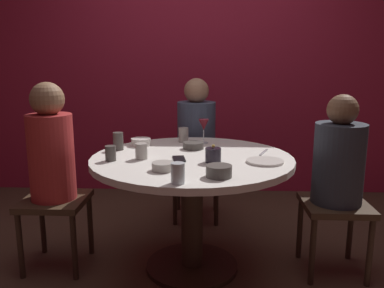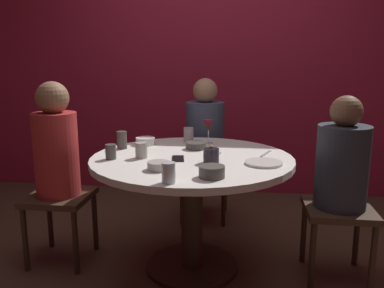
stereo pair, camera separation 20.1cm
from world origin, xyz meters
The scene contains 21 objects.
ground_plane centered at (0.00, 0.00, 0.00)m, with size 8.00×8.00×0.00m, color #4C3828.
back_wall centered at (0.00, 1.65, 1.30)m, with size 6.00×0.10×2.60m, color maroon.
dining_table centered at (0.00, 0.00, 0.59)m, with size 1.26×1.26×0.76m.
seated_diner_left centered at (-0.89, 0.00, 0.75)m, with size 0.40×0.40×1.21m.
seated_diner_back centered at (0.00, 0.86, 0.74)m, with size 0.40×0.40×1.20m.
seated_diner_right centered at (0.90, 0.00, 0.71)m, with size 0.40×0.40×1.15m.
candle_holder centered at (0.13, -0.14, 0.80)m, with size 0.09×0.09×0.11m.
wine_glass centered at (0.07, 0.40, 0.88)m, with size 0.08×0.08×0.18m.
dinner_plate centered at (0.43, -0.13, 0.76)m, with size 0.22×0.22×0.01m, color silver.
cell_phone centered at (-0.08, -0.08, 0.76)m, with size 0.07×0.14×0.01m, color black.
bowl_serving_large centered at (-0.14, -0.32, 0.78)m, with size 0.12×0.12×0.05m, color #B2ADA3.
bowl_salad_center centered at (0.00, 0.22, 0.78)m, with size 0.14×0.14×0.05m, color #4C4742.
bowl_small_white centered at (-0.37, 0.31, 0.78)m, with size 0.14×0.14×0.05m, color silver.
bowl_sauce_side centered at (0.16, -0.43, 0.79)m, with size 0.13×0.13×0.06m, color #4C4742.
cup_near_candle centered at (-0.48, -0.12, 0.80)m, with size 0.06×0.06×0.09m, color #4C4742.
cup_by_left_diner centered at (-0.08, 0.44, 0.81)m, with size 0.07×0.07×0.11m, color #B2ADA3.
cup_by_right_diner centered at (-0.05, -0.55, 0.81)m, with size 0.07×0.07×0.10m, color silver.
cup_center_front centered at (-0.50, 0.17, 0.81)m, with size 0.07×0.07×0.12m, color #4C4742.
cup_far_edge centered at (-0.30, -0.07, 0.80)m, with size 0.07×0.07×0.10m, color #B2ADA3.
fork_near_plate centered at (0.15, 0.03, 0.76)m, with size 0.02×0.18×0.01m, color #B7B7BC.
knife_near_plate centered at (0.46, 0.13, 0.76)m, with size 0.02×0.18×0.01m, color #B7B7BC.
Camera 1 is at (0.10, -2.41, 1.35)m, focal length 37.32 mm.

